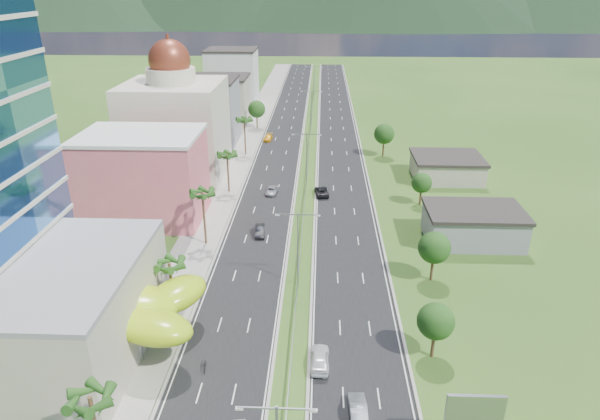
# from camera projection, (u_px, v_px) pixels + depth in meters

# --- Properties ---
(ground) EXTENTS (500.00, 500.00, 0.00)m
(ground) POSITION_uv_depth(u_px,v_px,m) (294.00, 327.00, 66.29)
(ground) COLOR #2D5119
(ground) RESTS_ON ground
(road_left) EXTENTS (11.00, 260.00, 0.04)m
(road_left) POSITION_uv_depth(u_px,v_px,m) (284.00, 133.00, 149.04)
(road_left) COLOR black
(road_left) RESTS_ON ground
(road_right) EXTENTS (11.00, 260.00, 0.04)m
(road_right) POSITION_uv_depth(u_px,v_px,m) (338.00, 134.00, 148.48)
(road_right) COLOR black
(road_right) RESTS_ON ground
(sidewalk_left) EXTENTS (7.00, 260.00, 0.12)m
(sidewalk_left) POSITION_uv_depth(u_px,v_px,m) (250.00, 133.00, 149.38)
(sidewalk_left) COLOR gray
(sidewalk_left) RESTS_ON ground
(median_guardrail) EXTENTS (0.10, 216.06, 0.76)m
(median_guardrail) POSITION_uv_depth(u_px,v_px,m) (309.00, 150.00, 132.02)
(median_guardrail) COLOR gray
(median_guardrail) RESTS_ON ground
(streetlight_median_b) EXTENTS (6.04, 0.25, 11.00)m
(streetlight_median_b) POSITION_uv_depth(u_px,v_px,m) (298.00, 242.00, 72.76)
(streetlight_median_b) COLOR gray
(streetlight_median_b) RESTS_ON ground
(streetlight_median_c) EXTENTS (6.04, 0.25, 11.00)m
(streetlight_median_c) POSITION_uv_depth(u_px,v_px,m) (306.00, 153.00, 109.42)
(streetlight_median_c) COLOR gray
(streetlight_median_c) RESTS_ON ground
(streetlight_median_d) EXTENTS (6.04, 0.25, 11.00)m
(streetlight_median_d) POSITION_uv_depth(u_px,v_px,m) (311.00, 106.00, 150.66)
(streetlight_median_d) COLOR gray
(streetlight_median_d) RESTS_ON ground
(streetlight_median_e) EXTENTS (6.04, 0.25, 11.00)m
(streetlight_median_e) POSITION_uv_depth(u_px,v_px,m) (314.00, 78.00, 191.90)
(streetlight_median_e) COLOR gray
(streetlight_median_e) RESTS_ON ground
(mall_podium) EXTENTS (30.00, 24.00, 11.00)m
(mall_podium) POSITION_uv_depth(u_px,v_px,m) (6.00, 311.00, 59.80)
(mall_podium) COLOR #B9B098
(mall_podium) RESTS_ON ground
(lime_canopy) EXTENTS (18.00, 15.00, 7.40)m
(lime_canopy) POSITION_uv_depth(u_px,v_px,m) (119.00, 307.00, 61.38)
(lime_canopy) COLOR #A3C813
(lime_canopy) RESTS_ON ground
(pink_shophouse) EXTENTS (20.00, 15.00, 15.00)m
(pink_shophouse) POSITION_uv_depth(u_px,v_px,m) (144.00, 178.00, 93.68)
(pink_shophouse) COLOR #D85871
(pink_shophouse) RESTS_ON ground
(domed_building) EXTENTS (20.00, 20.00, 28.70)m
(domed_building) POSITION_uv_depth(u_px,v_px,m) (175.00, 124.00, 113.22)
(domed_building) COLOR beige
(domed_building) RESTS_ON ground
(midrise_grey) EXTENTS (16.00, 15.00, 16.00)m
(midrise_grey) POSITION_uv_depth(u_px,v_px,m) (205.00, 112.00, 137.43)
(midrise_grey) COLOR gray
(midrise_grey) RESTS_ON ground
(midrise_beige) EXTENTS (16.00, 15.00, 13.00)m
(midrise_beige) POSITION_uv_depth(u_px,v_px,m) (221.00, 100.00, 158.19)
(midrise_beige) COLOR #B9B098
(midrise_beige) RESTS_ON ground
(midrise_white) EXTENTS (16.00, 15.00, 18.00)m
(midrise_white) POSITION_uv_depth(u_px,v_px,m) (232.00, 78.00, 178.27)
(midrise_white) COLOR silver
(midrise_white) RESTS_ON ground
(billboard) EXTENTS (5.20, 0.35, 6.20)m
(billboard) POSITION_uv_depth(u_px,v_px,m) (475.00, 411.00, 47.39)
(billboard) COLOR gray
(billboard) RESTS_ON ground
(shed_near) EXTENTS (15.00, 10.00, 5.00)m
(shed_near) POSITION_uv_depth(u_px,v_px,m) (473.00, 227.00, 87.15)
(shed_near) COLOR gray
(shed_near) RESTS_ON ground
(shed_far) EXTENTS (14.00, 12.00, 4.40)m
(shed_far) POSITION_uv_depth(u_px,v_px,m) (447.00, 168.00, 114.69)
(shed_far) COLOR #B9B098
(shed_far) RESTS_ON ground
(palm_tree_a) EXTENTS (3.60, 3.60, 9.10)m
(palm_tree_a) POSITION_uv_depth(u_px,v_px,m) (90.00, 402.00, 43.51)
(palm_tree_a) COLOR #47301C
(palm_tree_a) RESTS_ON ground
(palm_tree_b) EXTENTS (3.60, 3.60, 8.10)m
(palm_tree_b) POSITION_uv_depth(u_px,v_px,m) (170.00, 266.00, 65.89)
(palm_tree_b) COLOR #47301C
(palm_tree_b) RESTS_ON ground
(palm_tree_c) EXTENTS (3.60, 3.60, 9.60)m
(palm_tree_c) POSITION_uv_depth(u_px,v_px,m) (202.00, 195.00, 83.65)
(palm_tree_c) COLOR #47301C
(palm_tree_c) RESTS_ON ground
(palm_tree_d) EXTENTS (3.60, 3.60, 8.60)m
(palm_tree_d) POSITION_uv_depth(u_px,v_px,m) (227.00, 156.00, 105.11)
(palm_tree_d) COLOR #47301C
(palm_tree_d) RESTS_ON ground
(palm_tree_e) EXTENTS (3.60, 3.60, 9.40)m
(palm_tree_e) POSITION_uv_depth(u_px,v_px,m) (244.00, 121.00, 127.71)
(palm_tree_e) COLOR #47301C
(palm_tree_e) RESTS_ON ground
(leafy_tree_lfar) EXTENTS (4.90, 4.90, 8.05)m
(leafy_tree_lfar) POSITION_uv_depth(u_px,v_px,m) (257.00, 109.00, 151.71)
(leafy_tree_lfar) COLOR #47301C
(leafy_tree_lfar) RESTS_ON ground
(leafy_tree_ra) EXTENTS (4.20, 4.20, 6.90)m
(leafy_tree_ra) POSITION_uv_depth(u_px,v_px,m) (436.00, 321.00, 59.20)
(leafy_tree_ra) COLOR #47301C
(leafy_tree_ra) RESTS_ON ground
(leafy_tree_rb) EXTENTS (4.55, 4.55, 7.47)m
(leafy_tree_rb) POSITION_uv_depth(u_px,v_px,m) (434.00, 248.00, 74.51)
(leafy_tree_rb) COLOR #47301C
(leafy_tree_rb) RESTS_ON ground
(leafy_tree_rc) EXTENTS (3.85, 3.85, 6.33)m
(leafy_tree_rc) POSITION_uv_depth(u_px,v_px,m) (422.00, 183.00, 100.38)
(leafy_tree_rc) COLOR #47301C
(leafy_tree_rc) RESTS_ON ground
(leafy_tree_rd) EXTENTS (4.90, 4.90, 8.05)m
(leafy_tree_rd) POSITION_uv_depth(u_px,v_px,m) (384.00, 134.00, 127.54)
(leafy_tree_rd) COLOR #47301C
(leafy_tree_rd) RESTS_ON ground
(mountain_ridge) EXTENTS (860.00, 140.00, 90.00)m
(mountain_ridge) POSITION_uv_depth(u_px,v_px,m) (387.00, 27.00, 476.44)
(mountain_ridge) COLOR black
(mountain_ridge) RESTS_ON ground
(car_dark_left) EXTENTS (2.01, 4.68, 1.50)m
(car_dark_left) POSITION_uv_depth(u_px,v_px,m) (260.00, 231.00, 89.69)
(car_dark_left) COLOR black
(car_dark_left) RESTS_ON road_left
(car_silver_mid_left) EXTENTS (2.58, 4.86, 1.30)m
(car_silver_mid_left) POSITION_uv_depth(u_px,v_px,m) (272.00, 191.00, 106.91)
(car_silver_mid_left) COLOR #94979B
(car_silver_mid_left) RESTS_ON road_left
(car_yellow_far_left) EXTENTS (2.40, 5.14, 1.45)m
(car_yellow_far_left) POSITION_uv_depth(u_px,v_px,m) (268.00, 138.00, 142.10)
(car_yellow_far_left) COLOR gold
(car_yellow_far_left) RESTS_ON road_left
(car_white_near_right) EXTENTS (2.12, 5.22, 1.78)m
(car_white_near_right) POSITION_uv_depth(u_px,v_px,m) (320.00, 358.00, 59.35)
(car_white_near_right) COLOR white
(car_white_near_right) RESTS_ON road_right
(car_silver_right) EXTENTS (1.83, 4.84, 1.58)m
(car_silver_right) POSITION_uv_depth(u_px,v_px,m) (358.00, 409.00, 52.47)
(car_silver_right) COLOR #96989D
(car_silver_right) RESTS_ON road_right
(car_dark_far_right) EXTENTS (3.11, 5.71, 1.52)m
(car_dark_far_right) POSITION_uv_depth(u_px,v_px,m) (322.00, 191.00, 106.24)
(car_dark_far_right) COLOR black
(car_dark_far_right) RESTS_ON road_right
(motorcycle) EXTENTS (0.92, 2.13, 1.32)m
(motorcycle) POSITION_uv_depth(u_px,v_px,m) (205.00, 364.00, 58.81)
(motorcycle) COLOR black
(motorcycle) RESTS_ON road_left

